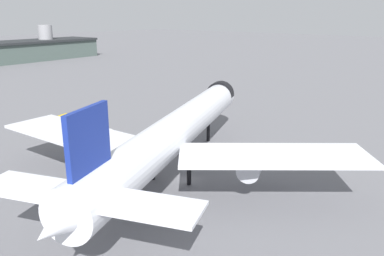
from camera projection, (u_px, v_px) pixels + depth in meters
ground at (186, 181)px, 63.52m from camera, size 900.00×900.00×0.00m
airliner_near_gate at (175, 132)px, 63.24m from camera, size 64.51×57.82×17.50m
service_truck_front at (68, 120)px, 93.71m from camera, size 5.94×3.88×3.00m
traffic_cone_near_nose at (180, 117)px, 101.32m from camera, size 0.47×0.47×0.59m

